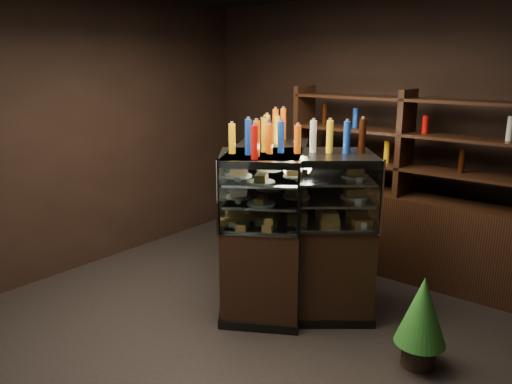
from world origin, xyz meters
TOP-DOWN VIEW (x-y plane):
  - ground at (0.00, 0.00)m, footprint 5.00×5.00m
  - room_shell at (0.00, 0.00)m, footprint 5.02×5.02m
  - display_case at (-0.18, 0.66)m, footprint 1.76×1.54m
  - food_display at (-0.18, 0.65)m, footprint 1.31×1.17m
  - bottles_top at (-0.18, 0.66)m, footprint 1.14×1.03m
  - potted_conifer at (1.24, 0.50)m, footprint 0.39×0.39m
  - back_shelving at (0.39, 2.05)m, footprint 2.57×0.43m

SIDE VIEW (x-z plane):
  - ground at x=0.00m, z-range 0.00..0.00m
  - potted_conifer at x=1.24m, z-range 0.06..0.88m
  - display_case at x=-0.18m, z-range -0.25..1.25m
  - back_shelving at x=0.39m, z-range -0.40..1.60m
  - food_display at x=-0.18m, z-range 0.90..1.36m
  - bottles_top at x=-0.18m, z-range 1.49..1.79m
  - room_shell at x=0.00m, z-range 0.44..3.45m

